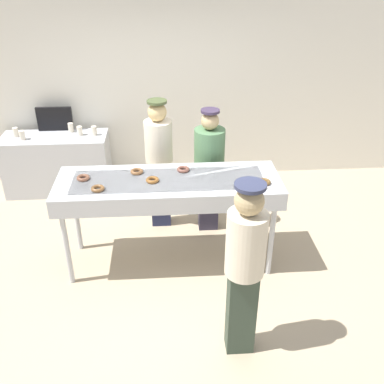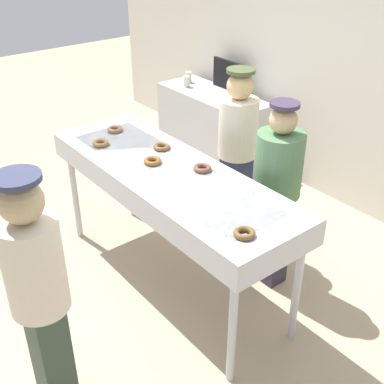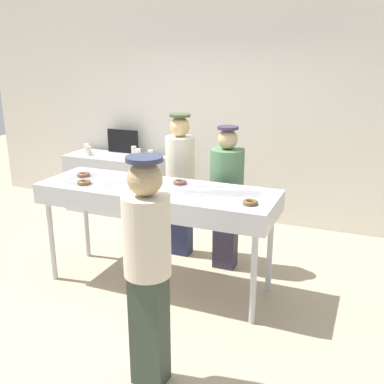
{
  "view_description": "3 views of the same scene",
  "coord_description": "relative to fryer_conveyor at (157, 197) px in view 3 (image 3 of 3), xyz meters",
  "views": [
    {
      "loc": [
        -0.02,
        -4.05,
        3.18
      ],
      "look_at": [
        0.24,
        -0.11,
        0.96
      ],
      "focal_mm": 41.04,
      "sensor_mm": 36.0,
      "label": 1
    },
    {
      "loc": [
        2.71,
        -1.93,
        2.77
      ],
      "look_at": [
        0.23,
        0.04,
        0.95
      ],
      "focal_mm": 46.71,
      "sensor_mm": 36.0,
      "label": 2
    },
    {
      "loc": [
        1.92,
        -3.74,
        2.31
      ],
      "look_at": [
        0.36,
        0.04,
        1.03
      ],
      "focal_mm": 42.49,
      "sensor_mm": 36.0,
      "label": 3
    }
  ],
  "objects": [
    {
      "name": "ground_plane",
      "position": [
        0.0,
        0.0,
        -0.95
      ],
      "size": [
        16.0,
        16.0,
        0.0
      ],
      "primitive_type": "plane",
      "color": "tan"
    },
    {
      "name": "paper_cup_3",
      "position": [
        -1.21,
        1.82,
        -0.04
      ],
      "size": [
        0.08,
        0.08,
        0.13
      ],
      "primitive_type": "cylinder",
      "color": "beige",
      "rests_on": "prep_counter"
    },
    {
      "name": "chocolate_donut_0",
      "position": [
        0.16,
        0.19,
        0.12
      ],
      "size": [
        0.14,
        0.14,
        0.04
      ],
      "primitive_type": "torus",
      "rotation": [
        0.0,
        0.0,
        1.6
      ],
      "color": "brown",
      "rests_on": "fryer_conveyor"
    },
    {
      "name": "prep_counter",
      "position": [
        -1.58,
        1.79,
        -0.53
      ],
      "size": [
        1.47,
        0.58,
        0.85
      ],
      "primitive_type": "cube",
      "color": "#B7BABF",
      "rests_on": "ground"
    },
    {
      "name": "menu_display",
      "position": [
        -1.58,
        2.03,
        0.07
      ],
      "size": [
        0.5,
        0.04,
        0.35
      ],
      "primitive_type": "cube",
      "color": "black",
      "rests_on": "prep_counter"
    },
    {
      "name": "back_wall",
      "position": [
        0.0,
        2.24,
        0.61
      ],
      "size": [
        8.0,
        0.12,
        3.13
      ],
      "primitive_type": "cube",
      "color": "silver",
      "rests_on": "ground"
    },
    {
      "name": "fryer_conveyor",
      "position": [
        0.0,
        0.0,
        0.0
      ],
      "size": [
        2.34,
        0.77,
        1.05
      ],
      "color": "#B7BABF",
      "rests_on": "ground"
    },
    {
      "name": "paper_cup_1",
      "position": [
        -1.01,
        1.81,
        -0.04
      ],
      "size": [
        0.08,
        0.08,
        0.13
      ],
      "primitive_type": "cylinder",
      "color": "beige",
      "rests_on": "prep_counter"
    },
    {
      "name": "paper_cup_2",
      "position": [
        -1.97,
        1.71,
        -0.04
      ],
      "size": [
        0.08,
        0.08,
        0.13
      ],
      "primitive_type": "cylinder",
      "color": "beige",
      "rests_on": "prep_counter"
    },
    {
      "name": "paper_cup_4",
      "position": [
        -2.09,
        1.83,
        -0.04
      ],
      "size": [
        0.08,
        0.08,
        0.13
      ],
      "primitive_type": "cylinder",
      "color": "beige",
      "rests_on": "prep_counter"
    },
    {
      "name": "chocolate_donut_3",
      "position": [
        -0.89,
        0.07,
        0.12
      ],
      "size": [
        0.18,
        0.18,
        0.04
      ],
      "primitive_type": "torus",
      "rotation": [
        0.0,
        0.0,
        0.44
      ],
      "color": "brown",
      "rests_on": "fryer_conveyor"
    },
    {
      "name": "chocolate_donut_2",
      "position": [
        -0.16,
        -0.03,
        0.12
      ],
      "size": [
        0.16,
        0.16,
        0.04
      ],
      "primitive_type": "torus",
      "rotation": [
        0.0,
        0.0,
        2.97
      ],
      "color": "brown",
      "rests_on": "fryer_conveyor"
    },
    {
      "name": "chocolate_donut_1",
      "position": [
        -0.71,
        -0.18,
        0.12
      ],
      "size": [
        0.19,
        0.19,
        0.04
      ],
      "primitive_type": "torus",
      "rotation": [
        0.0,
        0.0,
        0.56
      ],
      "color": "brown",
      "rests_on": "fryer_conveyor"
    },
    {
      "name": "paper_cup_0",
      "position": [
        -1.36,
        1.96,
        -0.04
      ],
      "size": [
        0.08,
        0.08,
        0.13
      ],
      "primitive_type": "cylinder",
      "color": "beige",
      "rests_on": "prep_counter"
    },
    {
      "name": "chocolate_donut_5",
      "position": [
        0.98,
        -0.15,
        0.12
      ],
      "size": [
        0.19,
        0.19,
        0.04
      ],
      "primitive_type": "torus",
      "rotation": [
        0.0,
        0.0,
        2.36
      ],
      "color": "brown",
      "rests_on": "fryer_conveyor"
    },
    {
      "name": "worker_baker",
      "position": [
        -0.1,
        0.8,
        -0.02
      ],
      "size": [
        0.33,
        0.33,
        1.65
      ],
      "rotation": [
        0.0,
        0.0,
        3.17
      ],
      "color": "#202544",
      "rests_on": "ground"
    },
    {
      "name": "customer_waiting",
      "position": [
        0.58,
        -1.3,
        -0.0
      ],
      "size": [
        0.32,
        0.32,
        1.68
      ],
      "rotation": [
        0.0,
        0.0,
        0.08
      ],
      "color": "#313F32",
      "rests_on": "ground"
    },
    {
      "name": "chocolate_donut_4",
      "position": [
        -0.33,
        0.17,
        0.12
      ],
      "size": [
        0.17,
        0.17,
        0.04
      ],
      "primitive_type": "torus",
      "rotation": [
        0.0,
        0.0,
        0.25
      ],
      "color": "brown",
      "rests_on": "fryer_conveyor"
    },
    {
      "name": "worker_assistant",
      "position": [
        0.5,
        0.66,
        -0.05
      ],
      "size": [
        0.36,
        0.36,
        1.57
      ],
      "rotation": [
        0.0,
        0.0,
        2.85
      ],
      "color": "#2F2B3D",
      "rests_on": "ground"
    }
  ]
}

